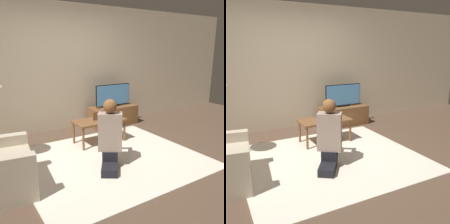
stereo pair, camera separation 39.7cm
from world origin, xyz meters
TOP-DOWN VIEW (x-y plane):
  - ground_plane at (0.00, 0.00)m, footprint 10.00×10.00m
  - wall_back at (0.00, 1.93)m, footprint 10.00×0.06m
  - rug at (0.00, 0.00)m, footprint 2.70×2.36m
  - tv_stand at (1.05, 1.54)m, footprint 1.09×0.45m
  - tv at (1.05, 1.54)m, footprint 0.86×0.08m
  - coffee_table at (0.22, 0.72)m, footprint 0.93×0.47m
  - person_kneeling at (-0.14, -0.21)m, footprint 0.65×0.80m
  - picture_frame at (0.15, 0.72)m, footprint 0.11×0.01m

SIDE VIEW (x-z plane):
  - ground_plane at x=0.00m, z-range 0.00..0.00m
  - rug at x=0.00m, z-range 0.00..0.02m
  - tv_stand at x=1.05m, z-range 0.00..0.43m
  - coffee_table at x=0.22m, z-range 0.17..0.61m
  - person_kneeling at x=-0.14m, z-range 0.01..1.01m
  - picture_frame at x=0.15m, z-range 0.44..0.59m
  - tv at x=1.05m, z-range 0.43..0.93m
  - wall_back at x=0.00m, z-range 0.00..2.60m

